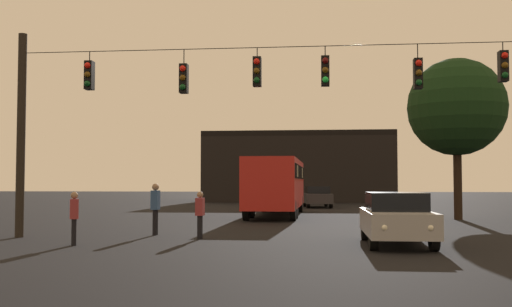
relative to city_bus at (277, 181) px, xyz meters
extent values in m
plane|color=black|center=(1.44, -2.36, -1.87)|extent=(168.00, 168.00, 0.00)
cylinder|color=black|center=(-7.60, -13.46, 1.53)|extent=(0.28, 0.28, 6.79)
cylinder|color=black|center=(1.44, -13.46, 4.28)|extent=(18.07, 0.02, 0.02)
cylinder|color=black|center=(-5.27, -13.46, 4.11)|extent=(0.03, 0.03, 0.31)
cube|color=black|center=(-5.27, -13.46, 3.48)|extent=(0.26, 0.32, 0.95)
sphere|color=red|center=(-5.27, -13.64, 3.78)|extent=(0.20, 0.20, 0.20)
sphere|color=#5B3D0C|center=(-5.27, -13.64, 3.48)|extent=(0.20, 0.20, 0.20)
sphere|color=#0C4219|center=(-5.27, -13.64, 3.18)|extent=(0.20, 0.20, 0.20)
cylinder|color=black|center=(-2.09, -13.46, 4.03)|extent=(0.03, 0.03, 0.48)
cube|color=black|center=(-2.09, -13.46, 3.31)|extent=(0.26, 0.32, 0.95)
sphere|color=red|center=(-2.09, -13.64, 3.61)|extent=(0.20, 0.20, 0.20)
sphere|color=#5B3D0C|center=(-2.09, -13.64, 3.31)|extent=(0.20, 0.20, 0.20)
sphere|color=#0C4219|center=(-2.09, -13.64, 3.01)|extent=(0.20, 0.20, 0.20)
cylinder|color=black|center=(0.31, -13.46, 4.12)|extent=(0.03, 0.03, 0.30)
cube|color=black|center=(0.31, -13.46, 3.49)|extent=(0.26, 0.32, 0.95)
sphere|color=red|center=(0.31, -13.64, 3.79)|extent=(0.20, 0.20, 0.20)
sphere|color=#5B3D0C|center=(0.31, -13.64, 3.49)|extent=(0.20, 0.20, 0.20)
sphere|color=#0C4219|center=(0.31, -13.64, 3.19)|extent=(0.20, 0.20, 0.20)
cylinder|color=black|center=(2.48, -13.46, 4.11)|extent=(0.03, 0.03, 0.32)
cube|color=black|center=(2.48, -13.46, 3.47)|extent=(0.26, 0.32, 0.95)
sphere|color=#510A0A|center=(2.48, -13.64, 3.77)|extent=(0.20, 0.20, 0.20)
sphere|color=#5B3D0C|center=(2.48, -13.64, 3.47)|extent=(0.20, 0.20, 0.20)
sphere|color=#1EE04C|center=(2.48, -13.64, 3.17)|extent=(0.20, 0.20, 0.20)
cylinder|color=black|center=(5.35, -13.46, 4.04)|extent=(0.03, 0.03, 0.45)
cube|color=black|center=(5.35, -13.46, 3.34)|extent=(0.26, 0.32, 0.95)
sphere|color=red|center=(5.35, -13.64, 3.64)|extent=(0.20, 0.20, 0.20)
sphere|color=#5B3D0C|center=(5.35, -13.64, 3.34)|extent=(0.20, 0.20, 0.20)
sphere|color=#0C4219|center=(5.35, -13.64, 3.04)|extent=(0.20, 0.20, 0.20)
cylinder|color=black|center=(7.92, -13.46, 4.13)|extent=(0.03, 0.03, 0.28)
cube|color=black|center=(7.92, -13.46, 3.52)|extent=(0.26, 0.32, 0.95)
sphere|color=red|center=(7.92, -13.64, 3.82)|extent=(0.20, 0.20, 0.20)
sphere|color=#5B3D0C|center=(7.92, -13.64, 3.52)|extent=(0.20, 0.20, 0.20)
sphere|color=#0C4219|center=(7.92, -13.64, 3.22)|extent=(0.20, 0.20, 0.20)
cube|color=#B21E19|center=(0.00, 0.01, -0.12)|extent=(2.64, 11.03, 2.50)
cube|color=black|center=(0.00, 0.01, 0.49)|extent=(2.67, 10.37, 0.70)
cylinder|color=black|center=(-1.06, 3.98, -1.37)|extent=(0.29, 1.00, 1.00)
cylinder|color=black|center=(1.16, 3.95, -1.37)|extent=(0.29, 1.00, 1.00)
cylinder|color=black|center=(-1.14, -2.18, -1.37)|extent=(0.29, 1.00, 1.00)
cylinder|color=black|center=(1.08, -2.21, -1.37)|extent=(0.29, 1.00, 1.00)
cylinder|color=black|center=(-1.16, -4.16, -1.37)|extent=(0.29, 1.00, 1.00)
cylinder|color=black|center=(1.06, -4.19, -1.37)|extent=(0.29, 1.00, 1.00)
cube|color=beige|center=(0.04, 3.31, 0.49)|extent=(2.57, 0.83, 0.56)
cube|color=beige|center=(-0.03, -2.74, 0.49)|extent=(2.57, 0.83, 0.56)
cube|color=#99999E|center=(4.48, -14.69, -1.21)|extent=(1.80, 4.30, 0.68)
cube|color=black|center=(4.48, -14.54, -0.61)|extent=(1.59, 2.32, 0.52)
cylinder|color=black|center=(5.27, -16.11, -1.55)|extent=(0.22, 0.64, 0.64)
cylinder|color=black|center=(3.69, -16.11, -1.55)|extent=(0.22, 0.64, 0.64)
cylinder|color=black|center=(5.27, -13.27, -1.55)|extent=(0.22, 0.64, 0.64)
cylinder|color=black|center=(3.69, -13.27, -1.55)|extent=(0.22, 0.64, 0.64)
sphere|color=white|center=(5.06, -16.79, -1.21)|extent=(0.18, 0.18, 0.18)
sphere|color=white|center=(3.91, -16.79, -1.21)|extent=(0.18, 0.18, 0.18)
cube|color=#2D2D33|center=(2.18, 11.01, -1.21)|extent=(2.24, 4.46, 0.68)
cube|color=black|center=(2.19, 10.86, -0.61)|extent=(1.82, 2.47, 0.52)
cylinder|color=black|center=(1.24, 12.34, -1.55)|extent=(0.29, 0.66, 0.64)
cylinder|color=black|center=(2.82, 12.50, -1.55)|extent=(0.29, 0.66, 0.64)
cylinder|color=black|center=(1.54, 9.51, -1.55)|extent=(0.29, 0.66, 0.64)
cylinder|color=black|center=(3.11, 9.68, -1.55)|extent=(0.29, 0.66, 0.64)
sphere|color=white|center=(1.39, 13.03, -1.21)|extent=(0.18, 0.18, 0.18)
sphere|color=white|center=(2.53, 13.15, -1.21)|extent=(0.18, 0.18, 0.18)
cylinder|color=black|center=(-1.54, -13.35, -1.49)|extent=(0.14, 0.14, 0.75)
cylinder|color=black|center=(-1.54, -13.51, -1.49)|extent=(0.14, 0.14, 0.75)
cube|color=maroon|center=(-1.54, -13.43, -0.83)|extent=(0.25, 0.37, 0.56)
sphere|color=#8C6B51|center=(-1.54, -13.43, -0.45)|extent=(0.20, 0.20, 0.20)
cylinder|color=black|center=(-4.73, -15.81, -1.48)|extent=(0.14, 0.14, 0.76)
cylinder|color=black|center=(-4.79, -15.66, -1.48)|extent=(0.14, 0.14, 0.76)
cube|color=maroon|center=(-4.76, -15.74, -0.82)|extent=(0.36, 0.43, 0.57)
sphere|color=#8C6B51|center=(-4.76, -15.74, -0.43)|extent=(0.21, 0.21, 0.21)
cylinder|color=black|center=(-3.34, -12.13, -1.43)|extent=(0.14, 0.14, 0.88)
cylinder|color=black|center=(-3.35, -12.29, -1.43)|extent=(0.14, 0.14, 0.88)
cube|color=#2D4C7F|center=(-3.34, -12.21, -0.66)|extent=(0.25, 0.37, 0.66)
sphere|color=#8C6B51|center=(-3.34, -12.21, -0.21)|extent=(0.24, 0.24, 0.24)
cube|color=black|center=(0.44, 25.99, 1.10)|extent=(17.36, 11.12, 5.94)
cube|color=black|center=(0.44, 25.99, 4.32)|extent=(17.36, 11.12, 0.50)
cylinder|color=black|center=(9.02, -2.36, 0.05)|extent=(0.40, 0.40, 3.83)
sphere|color=black|center=(9.02, -2.36, 3.64)|extent=(4.77, 4.77, 4.77)
camera|label=1|loc=(2.23, -32.37, -0.05)|focal=41.96mm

